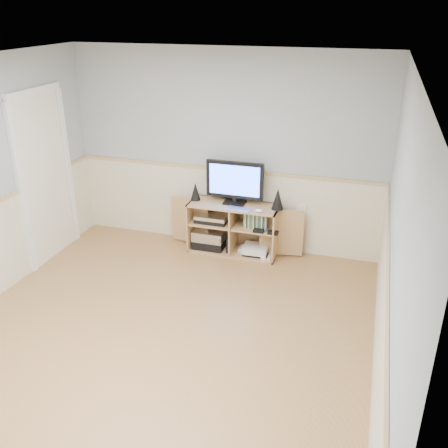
{
  "coord_description": "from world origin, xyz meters",
  "views": [
    {
      "loc": [
        1.76,
        -3.53,
        2.95
      ],
      "look_at": [
        0.31,
        1.2,
        0.75
      ],
      "focal_mm": 40.0,
      "sensor_mm": 36.0,
      "label": 1
    }
  ],
  "objects_px": {
    "monitor": "(235,181)",
    "keyboard": "(239,209)",
    "game_consoles": "(255,250)",
    "media_cabinet": "(234,226)"
  },
  "relations": [
    {
      "from": "media_cabinet",
      "to": "game_consoles",
      "type": "relative_size",
      "value": 3.91
    },
    {
      "from": "monitor",
      "to": "game_consoles",
      "type": "height_order",
      "value": "monitor"
    },
    {
      "from": "keyboard",
      "to": "game_consoles",
      "type": "relative_size",
      "value": 0.66
    },
    {
      "from": "monitor",
      "to": "game_consoles",
      "type": "bearing_deg",
      "value": -11.8
    },
    {
      "from": "monitor",
      "to": "keyboard",
      "type": "bearing_deg",
      "value": -60.63
    },
    {
      "from": "monitor",
      "to": "keyboard",
      "type": "xyz_separation_m",
      "value": [
        0.11,
        -0.19,
        -0.29
      ]
    },
    {
      "from": "media_cabinet",
      "to": "game_consoles",
      "type": "distance_m",
      "value": 0.4
    },
    {
      "from": "media_cabinet",
      "to": "game_consoles",
      "type": "bearing_deg",
      "value": -12.52
    },
    {
      "from": "game_consoles",
      "to": "keyboard",
      "type": "bearing_deg",
      "value": -145.44
    },
    {
      "from": "media_cabinet",
      "to": "keyboard",
      "type": "xyz_separation_m",
      "value": [
        0.11,
        -0.19,
        0.32
      ]
    }
  ]
}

